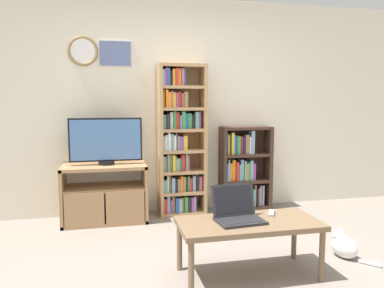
{
  "coord_description": "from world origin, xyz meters",
  "views": [
    {
      "loc": [
        -0.75,
        -2.51,
        1.36
      ],
      "look_at": [
        0.07,
        1.12,
        0.94
      ],
      "focal_mm": 35.0,
      "sensor_mm": 36.0,
      "label": 1
    }
  ],
  "objects": [
    {
      "name": "ground_plane",
      "position": [
        0.0,
        0.0,
        0.0
      ],
      "size": [
        18.0,
        18.0,
        0.0
      ],
      "primitive_type": "plane",
      "color": "gray"
    },
    {
      "name": "coffee_table",
      "position": [
        0.29,
        0.13,
        0.39
      ],
      "size": [
        1.1,
        0.52,
        0.44
      ],
      "color": "brown",
      "rests_on": "ground_plane"
    },
    {
      "name": "bookshelf_tall",
      "position": [
        0.08,
        1.88,
        0.86
      ],
      "size": [
        0.56,
        0.3,
        1.79
      ],
      "color": "tan",
      "rests_on": "ground_plane"
    },
    {
      "name": "bookshelf_short",
      "position": [
        0.9,
        1.91,
        0.49
      ],
      "size": [
        0.64,
        0.25,
        1.05
      ],
      "color": "#3D281E",
      "rests_on": "ground_plane"
    },
    {
      "name": "television",
      "position": [
        -0.78,
        1.78,
        0.92
      ],
      "size": [
        0.81,
        0.18,
        0.53
      ],
      "color": "black",
      "rests_on": "tv_stand"
    },
    {
      "name": "wall_back",
      "position": [
        -0.01,
        2.06,
        1.31
      ],
      "size": [
        6.43,
        0.09,
        2.6
      ],
      "color": "beige",
      "rests_on": "ground_plane"
    },
    {
      "name": "tv_stand",
      "position": [
        -0.8,
        1.75,
        0.33
      ],
      "size": [
        0.94,
        0.49,
        0.65
      ],
      "color": "#9E754C",
      "rests_on": "ground_plane"
    },
    {
      "name": "laptop",
      "position": [
        0.21,
        0.18,
        0.51
      ],
      "size": [
        0.38,
        0.33,
        0.27
      ],
      "rotation": [
        0.0,
        0.0,
        0.09
      ],
      "color": "#232326",
      "rests_on": "coffee_table"
    },
    {
      "name": "remote_near_laptop",
      "position": [
        0.54,
        0.26,
        0.45
      ],
      "size": [
        0.11,
        0.16,
        0.02
      ],
      "rotation": [
        0.0,
        0.0,
        5.81
      ],
      "color": "#99999E",
      "rests_on": "coffee_table"
    },
    {
      "name": "cat",
      "position": [
        1.24,
        0.27,
        0.11
      ],
      "size": [
        0.3,
        0.4,
        0.25
      ],
      "rotation": [
        0.0,
        0.0,
        0.34
      ],
      "color": "white",
      "rests_on": "ground_plane"
    }
  ]
}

